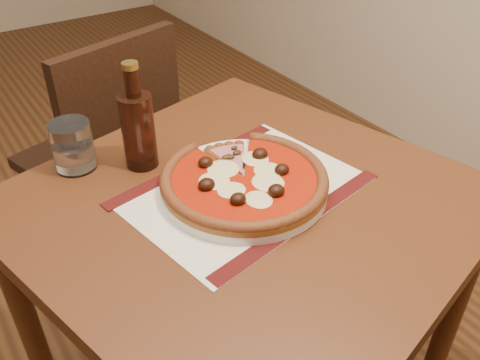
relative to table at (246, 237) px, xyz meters
name	(u,v)px	position (x,y,z in m)	size (l,w,h in m)	color
table	(246,237)	(0.00, 0.00, 0.00)	(0.97, 0.97, 0.75)	#552514
chair_far	(109,147)	(-0.02, 0.74, -0.15)	(0.51, 0.51, 0.87)	black
placemat	(244,190)	(0.01, 0.02, 0.10)	(0.44, 0.31, 0.00)	white
plate	(244,186)	(0.01, 0.02, 0.11)	(0.33, 0.33, 0.02)	white
pizza	(244,178)	(0.01, 0.02, 0.13)	(0.33, 0.33, 0.04)	#AD662A
ham_slice	(237,157)	(0.04, 0.09, 0.13)	(0.09, 0.13, 0.02)	#AD662A
water_glass	(73,146)	(-0.23, 0.29, 0.15)	(0.08, 0.08, 0.10)	white
bottle	(138,127)	(-0.11, 0.22, 0.19)	(0.07, 0.07, 0.23)	#35170D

